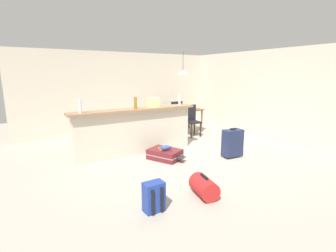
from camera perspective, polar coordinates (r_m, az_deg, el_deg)
name	(u,v)px	position (r m, az deg, el deg)	size (l,w,h in m)	color
ground_plane	(177,156)	(5.82, 2.09, -6.90)	(13.00, 13.00, 0.05)	#ADA393
wall_back	(125,92)	(8.25, -9.72, 7.59)	(6.60, 0.10, 2.50)	beige
wall_right	(259,94)	(7.84, 19.95, 6.82)	(0.10, 6.00, 2.50)	beige
partition_half_wall	(136,133)	(5.80, -7.33, -1.53)	(2.80, 0.20, 1.03)	beige
bar_countertop	(135,110)	(5.70, -7.47, 3.74)	(2.96, 0.40, 0.05)	#93704C
bottle_clear	(80,106)	(5.22, -19.43, 4.28)	(0.07, 0.07, 0.29)	silver
bottle_amber	(135,103)	(5.58, -7.44, 5.21)	(0.07, 0.07, 0.27)	#9E661E
bottle_white	(180,99)	(6.30, 2.66, 6.14)	(0.06, 0.06, 0.28)	silver
grocery_bag	(153,102)	(5.87, -3.44, 5.38)	(0.26, 0.18, 0.22)	beige
dining_table	(183,112)	(8.00, 3.46, 3.24)	(1.10, 0.80, 0.74)	brown
dining_chair_near_partition	(192,119)	(7.51, 5.41, 1.63)	(0.43, 0.43, 0.93)	black
dining_chair_far_side	(176,113)	(8.49, 1.74, 2.88)	(0.46, 0.46, 0.93)	black
pendant_lamp	(183,72)	(7.94, 3.43, 12.09)	(0.34, 0.34, 0.74)	black
suitcase_flat_maroon	(165,154)	(5.53, -0.71, -6.45)	(0.75, 0.89, 0.22)	maroon
suitcase_upright_navy	(232,143)	(5.79, 14.47, -3.74)	(0.46, 0.28, 0.67)	#1E284C
backpack_blue	(154,197)	(3.55, -3.33, -15.86)	(0.28, 0.26, 0.42)	#233D93
duffel_bag_red	(204,187)	(3.98, 8.20, -13.56)	(0.39, 0.53, 0.34)	red
book_stack	(165,148)	(5.50, -0.75, -4.99)	(0.24, 0.25, 0.07)	gold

